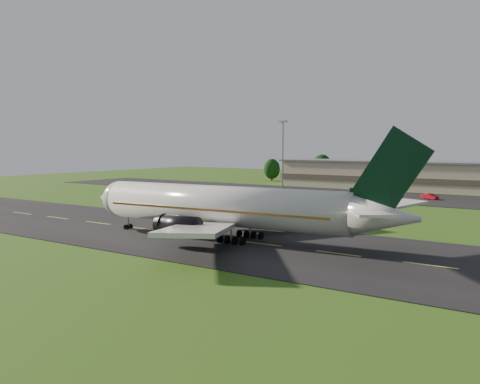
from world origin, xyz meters
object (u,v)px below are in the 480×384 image
Objects in this scene: airliner at (228,207)px; service_vehicle_a at (383,195)px; service_vehicle_b at (430,196)px; light_mast_west at (283,146)px.

airliner reaches higher than service_vehicle_a.
service_vehicle_a is at bearing 87.23° from airliner.
airliner is 13.12× the size of service_vehicle_a.
service_vehicle_a is 10.93m from service_vehicle_b.
light_mast_west is 39.46m from service_vehicle_a.
service_vehicle_a is (35.69, -11.82, -11.97)m from light_mast_west.
service_vehicle_b is at bearing 78.81° from airliner.
service_vehicle_a is 0.93× the size of service_vehicle_b.
service_vehicle_b is at bearing -10.42° from light_mast_west.
light_mast_west is at bearing 110.67° from airliner.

